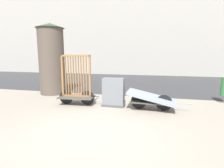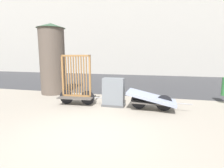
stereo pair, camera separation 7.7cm
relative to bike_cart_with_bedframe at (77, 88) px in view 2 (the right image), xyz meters
name	(u,v)px [view 2 (the right image)]	position (x,y,z in m)	size (l,w,h in m)	color
ground_plane	(88,134)	(1.46, -2.45, -0.68)	(60.00, 60.00, 0.00)	gray
road_strip	(135,82)	(1.46, 6.84, -0.68)	(56.00, 9.69, 0.01)	#38383A
building_facade	(144,5)	(1.46, 13.69, 6.64)	(48.00, 4.00, 14.64)	#B2ADA3
bike_cart_with_bedframe	(77,88)	(0.00, 0.00, 0.00)	(2.12, 0.87, 1.99)	#4C4742
bike_cart_with_mattress	(151,99)	(2.94, 0.00, -0.26)	(2.26, 0.95, 0.70)	#4C4742
utility_cabinet	(113,93)	(1.49, 0.13, -0.17)	(0.88, 0.44, 1.10)	#4C4C4C
advertising_column	(52,59)	(-2.12, 1.65, 1.12)	(1.41, 1.41, 3.55)	brown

